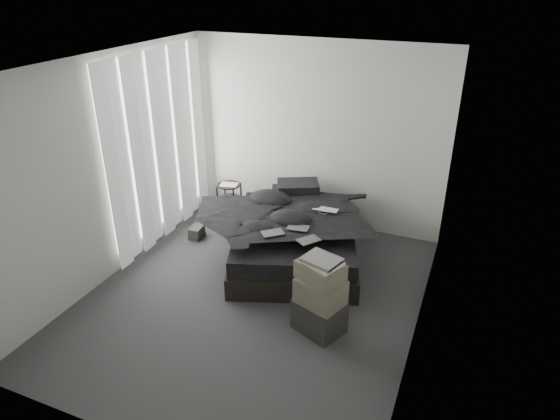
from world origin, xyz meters
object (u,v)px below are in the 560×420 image
at_px(side_stand, 230,204).
at_px(box_lower, 319,315).
at_px(bed, 294,248).
at_px(laptop, 325,206).

relative_size(side_stand, box_lower, 1.30).
relative_size(bed, side_stand, 3.22).
height_order(laptop, box_lower, laptop).
bearing_deg(laptop, box_lower, -74.49).
relative_size(bed, laptop, 6.24).
relative_size(laptop, side_stand, 0.52).
relative_size(laptop, box_lower, 0.67).
distance_m(side_stand, box_lower, 2.64).
height_order(bed, laptop, laptop).
bearing_deg(bed, laptop, 7.50).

